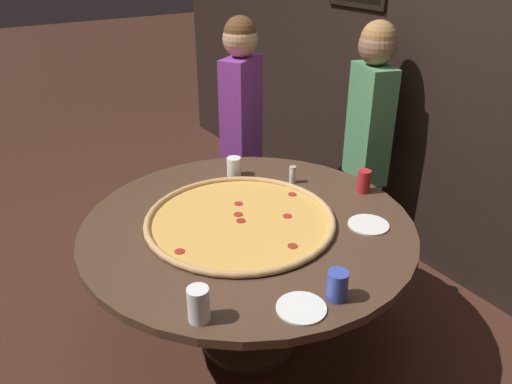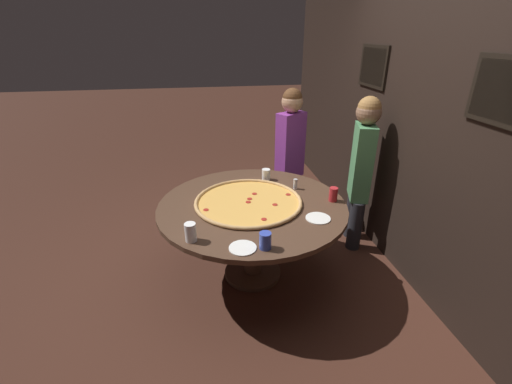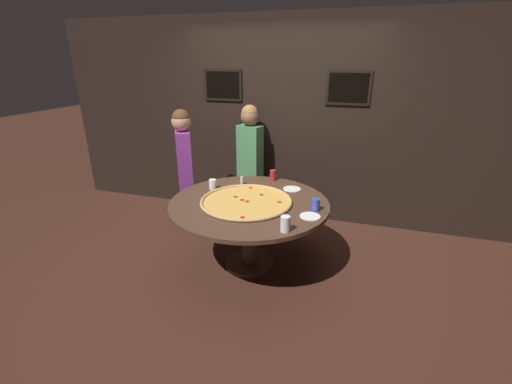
{
  "view_description": "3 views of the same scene",
  "coord_description": "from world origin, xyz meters",
  "px_view_note": "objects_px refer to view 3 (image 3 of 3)",
  "views": [
    {
      "loc": [
        1.75,
        -1.1,
        1.97
      ],
      "look_at": [
        0.06,
        0.01,
        0.93
      ],
      "focal_mm": 35.0,
      "sensor_mm": 36.0,
      "label": 1
    },
    {
      "loc": [
        2.55,
        -0.42,
        2.07
      ],
      "look_at": [
        0.05,
        0.02,
        0.87
      ],
      "focal_mm": 24.0,
      "sensor_mm": 36.0,
      "label": 2
    },
    {
      "loc": [
        1.0,
        -2.99,
        2.08
      ],
      "look_at": [
        0.09,
        -0.04,
        0.87
      ],
      "focal_mm": 24.0,
      "sensor_mm": 36.0,
      "label": 3
    }
  ],
  "objects_px": {
    "white_plate_beside_cup": "(310,216)",
    "diner_side_right": "(185,164)",
    "drink_cup_near_left": "(285,224)",
    "white_plate_near_front": "(292,189)",
    "drink_cup_far_right": "(273,175)",
    "drink_cup_near_right": "(213,184)",
    "drink_cup_by_shaker": "(315,205)",
    "giant_pizza": "(246,201)",
    "diner_centre_back": "(250,156)",
    "dining_table": "(249,213)",
    "condiment_shaker": "(242,181)"
  },
  "relations": [
    {
      "from": "dining_table",
      "to": "white_plate_beside_cup",
      "type": "bearing_deg",
      "value": -15.09
    },
    {
      "from": "dining_table",
      "to": "drink_cup_near_left",
      "type": "bearing_deg",
      "value": -46.74
    },
    {
      "from": "giant_pizza",
      "to": "drink_cup_far_right",
      "type": "bearing_deg",
      "value": 83.13
    },
    {
      "from": "drink_cup_near_right",
      "to": "diner_side_right",
      "type": "bearing_deg",
      "value": 144.5
    },
    {
      "from": "diner_centre_back",
      "to": "condiment_shaker",
      "type": "bearing_deg",
      "value": 118.38
    },
    {
      "from": "diner_side_right",
      "to": "drink_cup_near_right",
      "type": "bearing_deg",
      "value": -155.87
    },
    {
      "from": "white_plate_beside_cup",
      "to": "condiment_shaker",
      "type": "distance_m",
      "value": 1.07
    },
    {
      "from": "giant_pizza",
      "to": "drink_cup_by_shaker",
      "type": "bearing_deg",
      "value": 0.75
    },
    {
      "from": "drink_cup_far_right",
      "to": "diner_side_right",
      "type": "relative_size",
      "value": 0.08
    },
    {
      "from": "white_plate_beside_cup",
      "to": "diner_side_right",
      "type": "relative_size",
      "value": 0.12
    },
    {
      "from": "drink_cup_near_right",
      "to": "diner_side_right",
      "type": "distance_m",
      "value": 0.67
    },
    {
      "from": "drink_cup_near_left",
      "to": "diner_side_right",
      "type": "distance_m",
      "value": 1.89
    },
    {
      "from": "drink_cup_near_right",
      "to": "diner_centre_back",
      "type": "height_order",
      "value": "diner_centre_back"
    },
    {
      "from": "drink_cup_by_shaker",
      "to": "white_plate_near_front",
      "type": "xyz_separation_m",
      "value": [
        -0.32,
        0.49,
        -0.06
      ]
    },
    {
      "from": "drink_cup_near_right",
      "to": "diner_side_right",
      "type": "relative_size",
      "value": 0.07
    },
    {
      "from": "drink_cup_near_right",
      "to": "white_plate_beside_cup",
      "type": "distance_m",
      "value": 1.2
    },
    {
      "from": "drink_cup_near_left",
      "to": "white_plate_near_front",
      "type": "height_order",
      "value": "drink_cup_near_left"
    },
    {
      "from": "diner_side_right",
      "to": "diner_centre_back",
      "type": "height_order",
      "value": "diner_centre_back"
    },
    {
      "from": "drink_cup_by_shaker",
      "to": "diner_centre_back",
      "type": "xyz_separation_m",
      "value": [
        -1.03,
        1.17,
        0.07
      ]
    },
    {
      "from": "drink_cup_near_left",
      "to": "condiment_shaker",
      "type": "relative_size",
      "value": 1.41
    },
    {
      "from": "dining_table",
      "to": "diner_side_right",
      "type": "height_order",
      "value": "diner_side_right"
    },
    {
      "from": "drink_cup_by_shaker",
      "to": "condiment_shaker",
      "type": "relative_size",
      "value": 1.23
    },
    {
      "from": "drink_cup_far_right",
      "to": "drink_cup_near_right",
      "type": "xyz_separation_m",
      "value": [
        -0.56,
        -0.47,
        -0.01
      ]
    },
    {
      "from": "dining_table",
      "to": "condiment_shaker",
      "type": "distance_m",
      "value": 0.53
    },
    {
      "from": "drink_cup_near_right",
      "to": "diner_centre_back",
      "type": "distance_m",
      "value": 0.94
    },
    {
      "from": "dining_table",
      "to": "white_plate_near_front",
      "type": "relative_size",
      "value": 8.21
    },
    {
      "from": "diner_side_right",
      "to": "giant_pizza",
      "type": "bearing_deg",
      "value": -152.54
    },
    {
      "from": "condiment_shaker",
      "to": "diner_side_right",
      "type": "height_order",
      "value": "diner_side_right"
    },
    {
      "from": "drink_cup_by_shaker",
      "to": "white_plate_beside_cup",
      "type": "relative_size",
      "value": 0.63
    },
    {
      "from": "dining_table",
      "to": "drink_cup_far_right",
      "type": "relative_size",
      "value": 13.0
    },
    {
      "from": "white_plate_near_front",
      "to": "diner_centre_back",
      "type": "distance_m",
      "value": 0.99
    },
    {
      "from": "drink_cup_near_right",
      "to": "white_plate_near_front",
      "type": "bearing_deg",
      "value": 16.45
    },
    {
      "from": "dining_table",
      "to": "drink_cup_near_right",
      "type": "relative_size",
      "value": 14.73
    },
    {
      "from": "drink_cup_near_left",
      "to": "white_plate_near_front",
      "type": "xyz_separation_m",
      "value": [
        -0.14,
        0.98,
        -0.06
      ]
    },
    {
      "from": "drink_cup_by_shaker",
      "to": "white_plate_near_front",
      "type": "height_order",
      "value": "drink_cup_by_shaker"
    },
    {
      "from": "giant_pizza",
      "to": "drink_cup_by_shaker",
      "type": "height_order",
      "value": "drink_cup_by_shaker"
    },
    {
      "from": "dining_table",
      "to": "giant_pizza",
      "type": "relative_size",
      "value": 1.74
    },
    {
      "from": "drink_cup_far_right",
      "to": "white_plate_near_front",
      "type": "relative_size",
      "value": 0.63
    },
    {
      "from": "dining_table",
      "to": "drink_cup_near_left",
      "type": "height_order",
      "value": "drink_cup_near_left"
    },
    {
      "from": "drink_cup_far_right",
      "to": "drink_cup_by_shaker",
      "type": "relative_size",
      "value": 1.04
    },
    {
      "from": "drink_cup_by_shaker",
      "to": "drink_cup_near_right",
      "type": "relative_size",
      "value": 1.09
    },
    {
      "from": "drink_cup_near_left",
      "to": "dining_table",
      "type": "bearing_deg",
      "value": 133.26
    },
    {
      "from": "drink_cup_near_right",
      "to": "drink_cup_far_right",
      "type": "bearing_deg",
      "value": 40.41
    },
    {
      "from": "drink_cup_by_shaker",
      "to": "drink_cup_near_right",
      "type": "distance_m",
      "value": 1.18
    },
    {
      "from": "drink_cup_by_shaker",
      "to": "drink_cup_near_right",
      "type": "xyz_separation_m",
      "value": [
        -1.15,
        0.24,
        -0.01
      ]
    },
    {
      "from": "giant_pizza",
      "to": "drink_cup_near_right",
      "type": "distance_m",
      "value": 0.53
    },
    {
      "from": "drink_cup_far_right",
      "to": "diner_centre_back",
      "type": "relative_size",
      "value": 0.08
    },
    {
      "from": "diner_centre_back",
      "to": "diner_side_right",
      "type": "bearing_deg",
      "value": 56.29
    },
    {
      "from": "drink_cup_near_left",
      "to": "diner_side_right",
      "type": "xyz_separation_m",
      "value": [
        -1.52,
        1.12,
        0.06
      ]
    },
    {
      "from": "condiment_shaker",
      "to": "drink_cup_by_shaker",
      "type": "bearing_deg",
      "value": -27.44
    }
  ]
}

